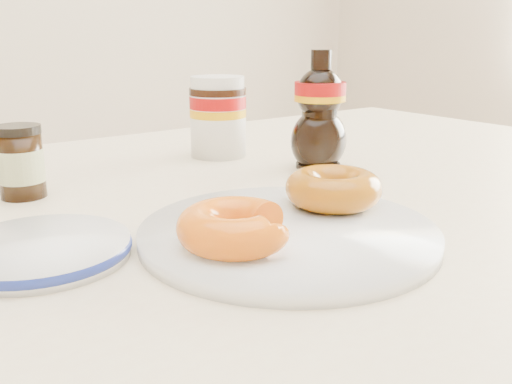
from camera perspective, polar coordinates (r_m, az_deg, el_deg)
dining_table at (r=0.71m, az=-0.19°, el=-6.34°), size 1.40×0.90×0.75m
plate at (r=0.53m, az=3.24°, el=-4.10°), size 0.27×0.27×0.01m
donut_bitten at (r=0.47m, az=-2.14°, el=-3.50°), size 0.10×0.10×0.03m
donut_whole at (r=0.59m, az=7.75°, el=0.38°), size 0.13×0.13×0.03m
nutella_jar at (r=0.87m, az=-3.82°, el=7.85°), size 0.09×0.09×0.12m
syrup_bottle at (r=0.80m, az=6.37°, el=8.13°), size 0.09×0.08×0.16m
dark_jar at (r=0.71m, az=-22.48°, el=2.74°), size 0.05×0.05×0.08m
blue_rim_saucer at (r=0.52m, az=-20.75°, el=-5.37°), size 0.15×0.15×0.02m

